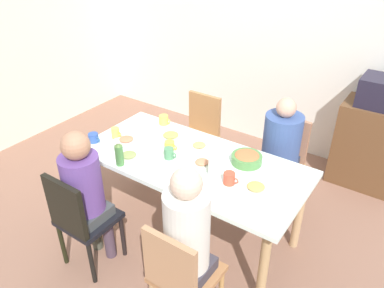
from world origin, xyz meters
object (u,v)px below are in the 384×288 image
chair_1 (282,158)px  chair_2 (180,274)px  plate_1 (202,163)px  person_1 (281,145)px  cup_5 (229,178)px  bottle_1 (212,166)px  person_2 (188,238)px  plate_5 (129,156)px  bottle_0 (119,154)px  plate_3 (256,188)px  plate_2 (199,146)px  person_3 (85,189)px  chair_0 (199,131)px  bowl_0 (247,158)px  dining_table (192,168)px  plate_4 (171,136)px  chair_3 (80,217)px  side_cabinet (371,146)px  cup_1 (164,120)px  cup_3 (116,133)px  cup_2 (94,138)px  plate_0 (126,140)px  cup_4 (170,146)px  cup_0 (169,153)px

chair_1 → chair_2: size_ratio=1.00×
plate_1 → person_1: bearing=64.0°
cup_5 → bottle_1: bottle_1 is taller
person_2 → cup_5: size_ratio=10.41×
plate_5 → bottle_0: bottle_0 is taller
plate_3 → bottle_1: bearing=-172.8°
chair_1 → plate_2: size_ratio=4.44×
person_3 → plate_3: size_ratio=5.12×
chair_0 → person_3: size_ratio=0.74×
chair_0 → plate_3: size_ratio=3.80×
person_3 → plate_3: person_3 is taller
person_3 → person_2: bearing=-0.0°
chair_0 → chair_1: 0.94m
chair_1 → plate_3: size_ratio=3.80×
chair_2 → bowl_0: bearing=94.6°
dining_table → plate_4: size_ratio=7.52×
plate_3 → bowl_0: size_ratio=0.96×
chair_3 → side_cabinet: (1.58, 2.48, -0.06)m
plate_5 → side_cabinet: 2.50m
cup_1 → plate_4: bearing=-38.5°
chair_3 → cup_3: (-0.30, 0.74, 0.30)m
person_1 → person_2: bearing=-90.0°
person_3 → plate_1: size_ratio=6.03×
cup_1 → cup_3: bearing=-113.4°
chair_2 → cup_2: chair_2 is taller
cup_5 → cup_3: bearing=178.9°
chair_0 → plate_0: bearing=-100.7°
chair_3 → cup_2: bearing=125.5°
cup_1 → cup_5: 1.10m
chair_2 → plate_5: size_ratio=4.00×
dining_table → bottle_0: size_ratio=8.81×
plate_2 → cup_5: 0.56m
bowl_0 → plate_5: bearing=-150.3°
person_1 → cup_4: size_ratio=9.60×
cup_5 → side_cabinet: side_cabinet is taller
cup_0 → cup_3: (-0.60, -0.00, 0.00)m
chair_2 → person_2: 0.26m
cup_0 → bottle_1: bottle_1 is taller
bowl_0 → cup_3: cup_3 is taller
plate_0 → bowl_0: bowl_0 is taller
chair_0 → chair_3: same height
plate_0 → cup_0: 0.48m
plate_2 → bottle_0: 0.69m
chair_1 → bottle_1: bottle_1 is taller
plate_4 → cup_5: bearing=-21.5°
cup_2 → side_cabinet: bearing=43.8°
chair_0 → bottle_1: size_ratio=4.26×
person_3 → plate_4: (0.11, 0.93, 0.05)m
dining_table → person_2: (0.47, -0.73, 0.07)m
cup_4 → plate_0: bearing=-164.2°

